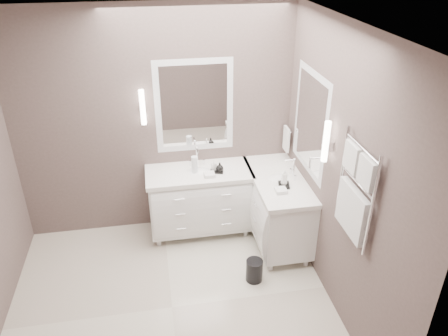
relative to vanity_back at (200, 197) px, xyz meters
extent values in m
cube|color=beige|center=(-0.45, -1.23, -0.49)|extent=(3.20, 3.00, 0.01)
cube|color=white|center=(-0.45, -1.23, 2.22)|extent=(3.20, 3.00, 0.01)
cube|color=#574845|center=(-0.45, 0.28, 0.86)|extent=(3.20, 0.01, 2.70)
cube|color=#574845|center=(-0.45, -2.73, 0.86)|extent=(3.20, 0.01, 2.70)
cube|color=#574845|center=(1.15, -1.23, 0.86)|extent=(0.01, 3.00, 2.70)
cube|color=white|center=(0.00, 0.00, -0.04)|extent=(1.20, 0.55, 0.70)
cube|color=white|center=(0.00, 0.00, 0.34)|extent=(1.24, 0.59, 0.05)
ellipsoid|color=white|center=(0.00, 0.00, 0.32)|extent=(0.36, 0.28, 0.12)
cylinder|color=white|center=(0.00, 0.16, 0.47)|extent=(0.02, 0.02, 0.22)
cube|color=white|center=(0.88, -0.33, -0.04)|extent=(0.55, 1.20, 0.70)
cube|color=white|center=(0.88, -0.33, 0.34)|extent=(0.59, 1.24, 0.05)
ellipsoid|color=white|center=(0.88, -0.33, 0.32)|extent=(0.36, 0.28, 0.12)
cylinder|color=white|center=(1.04, -0.33, 0.47)|extent=(0.02, 0.02, 0.22)
cube|color=white|center=(0.00, 0.26, 1.06)|extent=(0.90, 0.02, 1.10)
cube|color=white|center=(0.00, 0.26, 1.06)|extent=(0.77, 0.02, 0.96)
cube|color=white|center=(1.14, -0.43, 1.06)|extent=(0.02, 0.90, 1.10)
cube|color=white|center=(1.14, -0.43, 1.06)|extent=(0.02, 0.90, 0.96)
cube|color=white|center=(-0.58, 0.20, 1.06)|extent=(0.05, 0.05, 0.10)
cylinder|color=white|center=(-0.58, 0.20, 1.11)|extent=(0.06, 0.06, 0.40)
cube|color=white|center=(1.08, -1.01, 1.06)|extent=(0.05, 0.05, 0.10)
cylinder|color=white|center=(1.08, -1.01, 1.11)|extent=(0.06, 0.06, 0.40)
cylinder|color=white|center=(1.10, 0.13, 0.76)|extent=(0.02, 0.22, 0.02)
cube|color=white|center=(1.08, 0.13, 0.62)|extent=(0.03, 0.17, 0.30)
cylinder|color=white|center=(1.10, -1.90, 0.96)|extent=(0.03, 0.03, 0.90)
cylinder|color=white|center=(1.10, -1.35, 0.96)|extent=(0.03, 0.03, 0.90)
cube|color=white|center=(1.10, -1.76, 1.19)|extent=(0.06, 0.22, 0.24)
cube|color=white|center=(1.10, -1.50, 1.19)|extent=(0.06, 0.22, 0.24)
cube|color=white|center=(1.10, -1.63, 0.75)|extent=(0.06, 0.46, 0.42)
cylinder|color=black|center=(0.45, -0.98, -0.36)|extent=(0.22, 0.22, 0.25)
cube|color=black|center=(0.20, -0.05, 0.38)|extent=(0.17, 0.14, 0.02)
cube|color=black|center=(0.88, -0.50, 0.38)|extent=(0.14, 0.17, 0.02)
cylinder|color=silver|center=(-0.05, -0.03, 0.47)|extent=(0.09, 0.09, 0.21)
imported|color=white|center=(0.17, -0.03, 0.45)|extent=(0.07, 0.07, 0.12)
imported|color=black|center=(0.23, -0.08, 0.44)|extent=(0.10, 0.10, 0.11)
imported|color=white|center=(0.88, -0.50, 0.48)|extent=(0.09, 0.09, 0.18)
camera|label=1|loc=(-0.50, -4.44, 2.82)|focal=35.00mm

